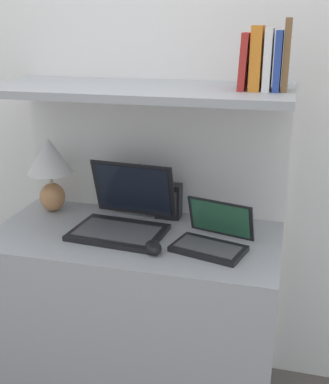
{
  "coord_description": "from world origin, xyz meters",
  "views": [
    {
      "loc": [
        0.56,
        -1.37,
        1.57
      ],
      "look_at": [
        0.13,
        0.28,
        0.97
      ],
      "focal_mm": 45.0,
      "sensor_mm": 36.0,
      "label": 1
    }
  ],
  "objects_px": {
    "book_white": "(268,60)",
    "table_lamp": "(50,164)",
    "laptop_small": "(213,238)",
    "computer_mouse": "(153,247)",
    "book_orange": "(257,58)",
    "book_red": "(245,61)",
    "router_box": "(168,201)",
    "book_brown": "(287,55)",
    "laptop_large": "(123,217)",
    "book_blue": "(278,61)"
  },
  "relations": [
    {
      "from": "router_box",
      "to": "book_blue",
      "type": "relative_size",
      "value": 0.76
    },
    {
      "from": "book_blue",
      "to": "table_lamp",
      "type": "bearing_deg",
      "value": 174.38
    },
    {
      "from": "table_lamp",
      "to": "book_blue",
      "type": "distance_m",
      "value": 1.05
    },
    {
      "from": "table_lamp",
      "to": "book_blue",
      "type": "bearing_deg",
      "value": -5.62
    },
    {
      "from": "computer_mouse",
      "to": "book_blue",
      "type": "bearing_deg",
      "value": 27.35
    },
    {
      "from": "book_brown",
      "to": "book_white",
      "type": "distance_m",
      "value": 0.06
    },
    {
      "from": "table_lamp",
      "to": "laptop_large",
      "type": "xyz_separation_m",
      "value": [
        0.38,
        -0.12,
        -0.16
      ]
    },
    {
      "from": "laptop_small",
      "to": "book_white",
      "type": "distance_m",
      "value": 0.66
    },
    {
      "from": "table_lamp",
      "to": "book_red",
      "type": "distance_m",
      "value": 0.95
    },
    {
      "from": "book_brown",
      "to": "book_white",
      "type": "xyz_separation_m",
      "value": [
        -0.06,
        -0.0,
        -0.02
      ]
    },
    {
      "from": "book_white",
      "to": "book_orange",
      "type": "xyz_separation_m",
      "value": [
        -0.04,
        0.0,
        0.0
      ]
    },
    {
      "from": "book_white",
      "to": "book_red",
      "type": "distance_m",
      "value": 0.08
    },
    {
      "from": "book_blue",
      "to": "book_white",
      "type": "height_order",
      "value": "book_white"
    },
    {
      "from": "router_box",
      "to": "book_red",
      "type": "relative_size",
      "value": 0.79
    },
    {
      "from": "table_lamp",
      "to": "router_box",
      "type": "distance_m",
      "value": 0.54
    },
    {
      "from": "book_brown",
      "to": "laptop_small",
      "type": "bearing_deg",
      "value": -153.74
    },
    {
      "from": "laptop_large",
      "to": "book_orange",
      "type": "xyz_separation_m",
      "value": [
        0.49,
        0.03,
        0.63
      ]
    },
    {
      "from": "table_lamp",
      "to": "laptop_large",
      "type": "relative_size",
      "value": 0.87
    },
    {
      "from": "computer_mouse",
      "to": "book_brown",
      "type": "distance_m",
      "value": 0.81
    },
    {
      "from": "laptop_large",
      "to": "book_white",
      "type": "bearing_deg",
      "value": 3.41
    },
    {
      "from": "book_orange",
      "to": "book_red",
      "type": "relative_size",
      "value": 1.12
    },
    {
      "from": "book_red",
      "to": "router_box",
      "type": "bearing_deg",
      "value": 154.72
    },
    {
      "from": "table_lamp",
      "to": "book_blue",
      "type": "relative_size",
      "value": 1.68
    },
    {
      "from": "book_red",
      "to": "book_orange",
      "type": "bearing_deg",
      "value": 0.0
    },
    {
      "from": "book_white",
      "to": "table_lamp",
      "type": "bearing_deg",
      "value": 174.17
    },
    {
      "from": "computer_mouse",
      "to": "router_box",
      "type": "height_order",
      "value": "router_box"
    },
    {
      "from": "table_lamp",
      "to": "laptop_small",
      "type": "bearing_deg",
      "value": -14.69
    },
    {
      "from": "book_white",
      "to": "computer_mouse",
      "type": "bearing_deg",
      "value": -150.5
    },
    {
      "from": "table_lamp",
      "to": "book_blue",
      "type": "xyz_separation_m",
      "value": [
        0.94,
        -0.09,
        0.46
      ]
    },
    {
      "from": "table_lamp",
      "to": "book_red",
      "type": "relative_size",
      "value": 1.74
    },
    {
      "from": "computer_mouse",
      "to": "book_red",
      "type": "xyz_separation_m",
      "value": [
        0.27,
        0.2,
        0.65
      ]
    },
    {
      "from": "router_box",
      "to": "book_blue",
      "type": "xyz_separation_m",
      "value": [
        0.42,
        -0.14,
        0.6
      ]
    },
    {
      "from": "book_blue",
      "to": "book_red",
      "type": "distance_m",
      "value": 0.11
    },
    {
      "from": "computer_mouse",
      "to": "book_brown",
      "type": "height_order",
      "value": "book_brown"
    },
    {
      "from": "book_brown",
      "to": "book_orange",
      "type": "distance_m",
      "value": 0.1
    },
    {
      "from": "book_blue",
      "to": "book_red",
      "type": "relative_size",
      "value": 1.04
    },
    {
      "from": "book_red",
      "to": "table_lamp",
      "type": "bearing_deg",
      "value": 173.62
    },
    {
      "from": "book_brown",
      "to": "router_box",
      "type": "bearing_deg",
      "value": 161.99
    },
    {
      "from": "book_blue",
      "to": "book_white",
      "type": "relative_size",
      "value": 0.97
    },
    {
      "from": "laptop_small",
      "to": "computer_mouse",
      "type": "distance_m",
      "value": 0.22
    },
    {
      "from": "table_lamp",
      "to": "book_brown",
      "type": "height_order",
      "value": "book_brown"
    },
    {
      "from": "table_lamp",
      "to": "laptop_large",
      "type": "bearing_deg",
      "value": -18.21
    },
    {
      "from": "book_orange",
      "to": "book_brown",
      "type": "bearing_deg",
      "value": 0.0
    },
    {
      "from": "table_lamp",
      "to": "book_orange",
      "type": "relative_size",
      "value": 1.56
    },
    {
      "from": "laptop_large",
      "to": "book_white",
      "type": "height_order",
      "value": "book_white"
    },
    {
      "from": "table_lamp",
      "to": "router_box",
      "type": "relative_size",
      "value": 2.21
    },
    {
      "from": "table_lamp",
      "to": "book_orange",
      "type": "height_order",
      "value": "book_orange"
    },
    {
      "from": "table_lamp",
      "to": "computer_mouse",
      "type": "xyz_separation_m",
      "value": [
        0.55,
        -0.29,
        -0.19
      ]
    },
    {
      "from": "laptop_small",
      "to": "table_lamp",
      "type": "bearing_deg",
      "value": 165.31
    },
    {
      "from": "computer_mouse",
      "to": "book_orange",
      "type": "xyz_separation_m",
      "value": [
        0.31,
        0.2,
        0.66
      ]
    }
  ]
}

